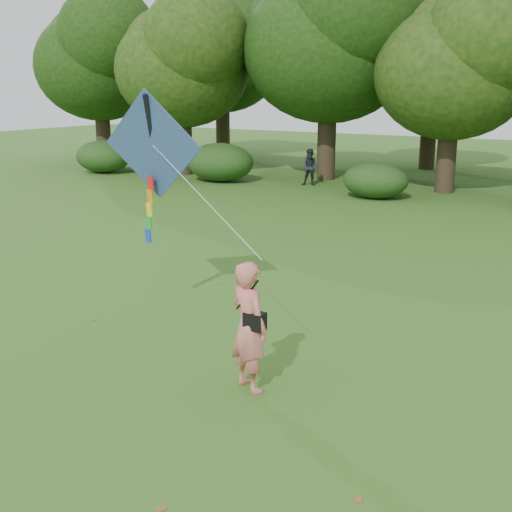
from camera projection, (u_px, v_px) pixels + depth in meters
The scene contains 7 objects.
ground at pixel (217, 385), 9.73m from camera, with size 100.00×100.00×0.00m, color #265114.
man_kite_flyer at pixel (249, 326), 9.37m from camera, with size 0.72×0.47×1.97m, color #E8746D.
bystander_left at pixel (310, 167), 28.93m from camera, with size 0.80×0.63×1.65m, color #22272D.
crossbody_bag at pixel (255, 320), 9.26m from camera, with size 0.43×0.20×0.75m.
flying_kite at pixel (153, 148), 11.86m from camera, with size 4.49×2.21×2.92m.
shrub_band at pixel (462, 181), 24.45m from camera, with size 39.15×3.22×1.88m.
fallen_leaves at pixel (332, 305), 13.24m from camera, with size 9.49×13.37×0.01m.
Camera 1 is at (5.09, -7.32, 4.40)m, focal length 45.00 mm.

